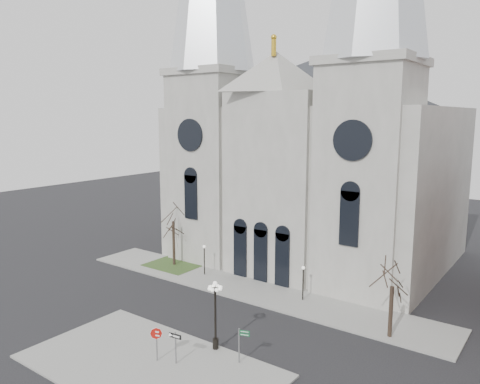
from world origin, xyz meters
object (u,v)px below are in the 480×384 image
Objects in this scene: one_way_sign at (176,342)px; street_name_sign at (240,343)px; globe_lamp at (215,307)px; stop_sign at (156,337)px.

street_name_sign is at bearing 30.19° from one_way_sign.
street_name_sign is at bearing -11.44° from globe_lamp.
street_name_sign is (2.64, -0.53, -1.80)m from globe_lamp.
street_name_sign is (3.55, 2.71, -0.08)m from one_way_sign.
street_name_sign is at bearing 13.22° from stop_sign.
globe_lamp reaches higher than street_name_sign.
globe_lamp is at bearing 148.24° from street_name_sign.
stop_sign is at bearing -167.29° from street_name_sign.
stop_sign is 4.61m from globe_lamp.
globe_lamp is at bearing 38.85° from stop_sign.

